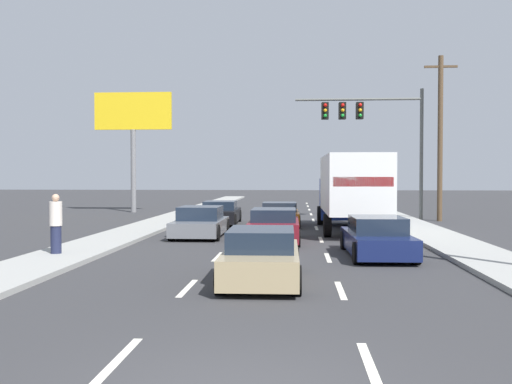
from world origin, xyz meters
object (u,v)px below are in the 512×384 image
object	(u,v)px
car_orange	(280,215)
traffic_signal_mast	(365,121)
pedestrian_near_corner	(56,224)
car_tan	(262,257)
roadside_billboard	(133,124)
car_gray	(200,223)
utility_pole_mid	(440,136)
car_black	(220,214)
car_maroon	(274,226)
box_truck	(351,188)
car_navy	(377,238)

from	to	relation	value
car_orange	traffic_signal_mast	xyz separation A→B (m)	(4.75, 4.67, 5.13)
car_orange	pedestrian_near_corner	world-z (taller)	pedestrian_near_corner
car_tan	roadside_billboard	size ratio (longest dim) A/B	0.51
car_gray	utility_pole_mid	distance (m)	15.49
car_gray	utility_pole_mid	size ratio (longest dim) A/B	0.46
car_tan	roadside_billboard	bearing A→B (deg)	112.28
car_black	car_tan	xyz separation A→B (m)	(3.12, -16.07, 0.03)
car_tan	traffic_signal_mast	world-z (taller)	traffic_signal_mast
car_maroon	box_truck	bearing A→B (deg)	52.38
car_black	utility_pole_mid	size ratio (longest dim) A/B	0.49
car_navy	box_truck	bearing A→B (deg)	90.37
car_black	pedestrian_near_corner	world-z (taller)	pedestrian_near_corner
car_tan	pedestrian_near_corner	bearing A→B (deg)	151.60
car_black	traffic_signal_mast	size ratio (longest dim) A/B	0.60
roadside_billboard	pedestrian_near_corner	xyz separation A→B (m)	(3.88, -21.84, -5.04)
car_maroon	car_navy	xyz separation A→B (m)	(3.35, -3.65, -0.03)
car_navy	traffic_signal_mast	xyz separation A→B (m)	(1.41, 15.30, 5.11)
box_truck	car_navy	world-z (taller)	box_truck
car_gray	car_tan	distance (m)	10.37
car_black	box_truck	bearing A→B (deg)	-29.24
car_orange	car_maroon	world-z (taller)	car_maroon
car_gray	car_orange	size ratio (longest dim) A/B	1.03
utility_pole_mid	car_navy	bearing A→B (deg)	-110.73
car_orange	box_truck	xyz separation A→B (m)	(3.29, -2.71, 1.43)
box_truck	roadside_billboard	size ratio (longest dim) A/B	1.10
car_tan	traffic_signal_mast	xyz separation A→B (m)	(4.74, 19.86, 5.09)
car_tan	roadside_billboard	world-z (taller)	roadside_billboard
pedestrian_near_corner	traffic_signal_mast	bearing A→B (deg)	55.45
car_orange	utility_pole_mid	size ratio (longest dim) A/B	0.45
car_black	car_navy	xyz separation A→B (m)	(6.45, -11.51, 0.02)
roadside_billboard	pedestrian_near_corner	world-z (taller)	roadside_billboard
car_orange	utility_pole_mid	world-z (taller)	utility_pole_mid
box_truck	pedestrian_near_corner	distance (m)	13.31
car_navy	pedestrian_near_corner	size ratio (longest dim) A/B	2.45
car_maroon	traffic_signal_mast	world-z (taller)	traffic_signal_mast
roadside_billboard	utility_pole_mid	bearing A→B (deg)	-18.60
car_gray	pedestrian_near_corner	size ratio (longest dim) A/B	2.31
car_navy	utility_pole_mid	xyz separation A→B (m)	(5.43, 14.35, 4.14)
car_gray	car_navy	world-z (taller)	car_gray
car_tan	pedestrian_near_corner	world-z (taller)	pedestrian_near_corner
car_maroon	car_orange	bearing A→B (deg)	89.97
car_maroon	car_navy	distance (m)	4.95
car_maroon	traffic_signal_mast	xyz separation A→B (m)	(4.75, 11.65, 5.08)
car_gray	pedestrian_near_corner	bearing A→B (deg)	-118.03
car_black	car_maroon	xyz separation A→B (m)	(3.10, -7.86, 0.04)
car_black	traffic_signal_mast	bearing A→B (deg)	25.78
car_gray	pedestrian_near_corner	xyz separation A→B (m)	(-3.39, -6.37, 0.48)
pedestrian_near_corner	car_navy	bearing A→B (deg)	6.02
car_gray	roadside_billboard	xyz separation A→B (m)	(-7.27, 15.47, 5.53)
car_black	car_navy	bearing A→B (deg)	-60.74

